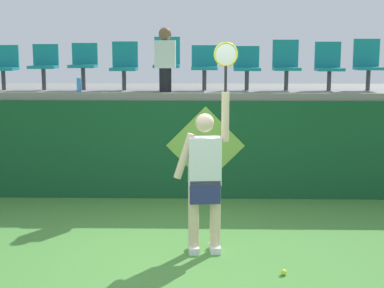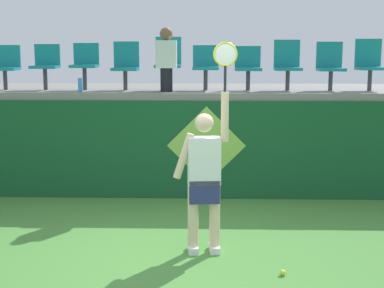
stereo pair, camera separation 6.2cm
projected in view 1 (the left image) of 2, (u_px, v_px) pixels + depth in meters
ground_plane at (176, 259)px, 6.66m from camera, size 40.00×40.00×0.00m
court_back_wall at (184, 149)px, 9.32m from camera, size 10.21×0.20×1.60m
spectator_platform at (187, 91)px, 10.36m from camera, size 10.21×2.50×0.12m
tennis_player at (205, 175)px, 6.76m from camera, size 0.75×0.30×2.50m
tennis_ball at (284, 272)px, 6.20m from camera, size 0.07×0.07×0.07m
water_bottle at (79, 85)px, 9.30m from camera, size 0.07×0.07×0.23m
stadium_chair_0 at (4, 65)px, 9.83m from camera, size 0.44×0.42×0.76m
stadium_chair_1 at (44, 64)px, 9.80m from camera, size 0.44×0.42×0.78m
stadium_chair_2 at (84, 63)px, 9.79m from camera, size 0.44×0.42×0.80m
stadium_chair_3 at (124, 64)px, 9.78m from camera, size 0.44×0.42×0.82m
stadium_chair_4 at (167, 61)px, 9.76m from camera, size 0.44×0.42×0.90m
stadium_chair_5 at (204, 65)px, 9.74m from camera, size 0.44×0.42×0.76m
stadium_chair_6 at (247, 66)px, 9.73m from camera, size 0.44×0.42×0.74m
stadium_chair_7 at (286, 63)px, 9.72m from camera, size 0.44×0.42×0.85m
stadium_chair_8 at (329, 64)px, 9.70m from camera, size 0.44×0.42×0.82m
stadium_chair_9 at (368, 63)px, 9.69m from camera, size 0.44×0.42×0.87m
spectator_0 at (165, 58)px, 9.34m from camera, size 0.34×0.21×1.04m
wall_signage_mount at (205, 199)px, 9.34m from camera, size 1.27×0.01×1.52m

